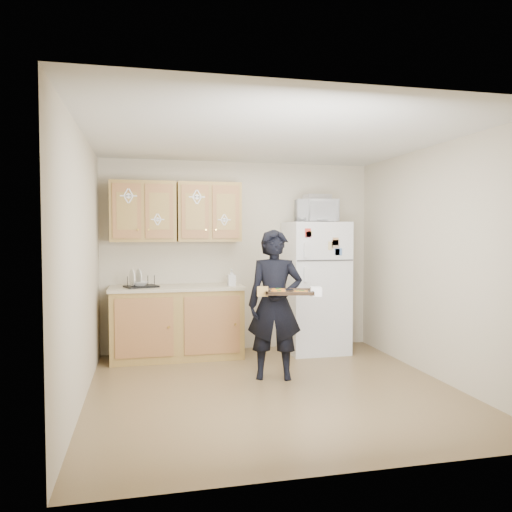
% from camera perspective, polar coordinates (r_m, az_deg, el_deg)
% --- Properties ---
extents(floor, '(3.60, 3.60, 0.00)m').
position_cam_1_polar(floor, '(5.16, 1.95, -14.95)').
color(floor, brown).
rests_on(floor, ground).
extents(ceiling, '(3.60, 3.60, 0.00)m').
position_cam_1_polar(ceiling, '(5.01, 2.00, 13.46)').
color(ceiling, silver).
rests_on(ceiling, wall_back).
extents(wall_back, '(3.60, 0.04, 2.50)m').
position_cam_1_polar(wall_back, '(6.68, -1.94, -0.01)').
color(wall_back, beige).
rests_on(wall_back, floor).
extents(wall_front, '(3.60, 0.04, 2.50)m').
position_cam_1_polar(wall_front, '(3.23, 10.11, -2.93)').
color(wall_front, beige).
rests_on(wall_front, floor).
extents(wall_left, '(0.04, 3.60, 2.50)m').
position_cam_1_polar(wall_left, '(4.80, -19.30, -1.21)').
color(wall_left, beige).
rests_on(wall_left, floor).
extents(wall_right, '(0.04, 3.60, 2.50)m').
position_cam_1_polar(wall_right, '(5.66, 19.89, -0.66)').
color(wall_right, beige).
rests_on(wall_right, floor).
extents(refrigerator, '(0.75, 0.70, 1.70)m').
position_cam_1_polar(refrigerator, '(6.61, 6.81, -3.54)').
color(refrigerator, silver).
rests_on(refrigerator, floor).
extents(base_cabinet, '(1.60, 0.60, 0.86)m').
position_cam_1_polar(base_cabinet, '(6.35, -9.00, -7.63)').
color(base_cabinet, olive).
rests_on(base_cabinet, floor).
extents(countertop, '(1.64, 0.64, 0.04)m').
position_cam_1_polar(countertop, '(6.29, -9.03, -3.59)').
color(countertop, '#C0AF93').
rests_on(countertop, base_cabinet).
extents(upper_cab_left, '(0.80, 0.33, 0.75)m').
position_cam_1_polar(upper_cab_left, '(6.38, -12.77, 4.96)').
color(upper_cab_left, olive).
rests_on(upper_cab_left, wall_back).
extents(upper_cab_right, '(0.80, 0.33, 0.75)m').
position_cam_1_polar(upper_cab_right, '(6.43, -5.42, 5.00)').
color(upper_cab_right, olive).
rests_on(upper_cab_right, wall_back).
extents(cereal_box, '(0.20, 0.07, 0.32)m').
position_cam_1_polar(cereal_box, '(7.12, 10.08, -8.74)').
color(cereal_box, '#EBCC53').
rests_on(cereal_box, floor).
extents(person, '(0.66, 0.51, 1.60)m').
position_cam_1_polar(person, '(5.36, 2.17, -5.54)').
color(person, black).
rests_on(person, floor).
extents(baking_tray, '(0.55, 0.46, 0.04)m').
position_cam_1_polar(baking_tray, '(5.08, 3.83, -4.18)').
color(baking_tray, black).
rests_on(baking_tray, person).
extents(pizza_front_left, '(0.16, 0.16, 0.02)m').
position_cam_1_polar(pizza_front_left, '(4.99, 2.58, -4.09)').
color(pizza_front_left, gold).
rests_on(pizza_front_left, baking_tray).
extents(pizza_front_right, '(0.16, 0.16, 0.02)m').
position_cam_1_polar(pizza_front_right, '(5.00, 5.15, -4.09)').
color(pizza_front_right, gold).
rests_on(pizza_front_right, baking_tray).
extents(pizza_back_left, '(0.16, 0.16, 0.02)m').
position_cam_1_polar(pizza_back_left, '(5.15, 2.54, -3.88)').
color(pizza_back_left, gold).
rests_on(pizza_back_left, baking_tray).
extents(microwave, '(0.57, 0.43, 0.29)m').
position_cam_1_polar(microwave, '(6.52, 6.91, 5.14)').
color(microwave, silver).
rests_on(microwave, refrigerator).
extents(foil_pan, '(0.34, 0.24, 0.07)m').
position_cam_1_polar(foil_pan, '(6.57, 7.00, 6.70)').
color(foil_pan, silver).
rests_on(foil_pan, microwave).
extents(dish_rack, '(0.44, 0.38, 0.15)m').
position_cam_1_polar(dish_rack, '(6.23, -12.99, -2.81)').
color(dish_rack, black).
rests_on(dish_rack, countertop).
extents(bowl, '(0.23, 0.23, 0.05)m').
position_cam_1_polar(bowl, '(6.23, -13.14, -3.09)').
color(bowl, silver).
rests_on(bowl, dish_rack).
extents(soap_bottle, '(0.10, 0.10, 0.20)m').
position_cam_1_polar(soap_bottle, '(6.22, -2.82, -2.50)').
color(soap_bottle, silver).
rests_on(soap_bottle, countertop).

